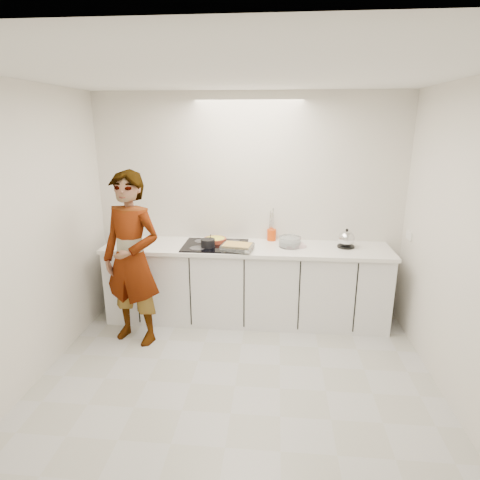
# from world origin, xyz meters

# --- Properties ---
(floor) EXTENTS (3.60, 3.20, 0.00)m
(floor) POSITION_xyz_m (0.00, 0.00, 0.00)
(floor) COLOR #B8B8B6
(floor) RESTS_ON ground
(ceiling) EXTENTS (3.60, 3.20, 0.00)m
(ceiling) POSITION_xyz_m (0.00, 0.00, 2.60)
(ceiling) COLOR white
(ceiling) RESTS_ON wall_back
(wall_back) EXTENTS (3.60, 0.00, 2.60)m
(wall_back) POSITION_xyz_m (0.00, 1.60, 1.30)
(wall_back) COLOR silver
(wall_back) RESTS_ON ground
(wall_front) EXTENTS (3.60, 0.00, 2.60)m
(wall_front) POSITION_xyz_m (0.00, -1.60, 1.30)
(wall_front) COLOR silver
(wall_front) RESTS_ON ground
(wall_left) EXTENTS (0.00, 3.20, 2.60)m
(wall_left) POSITION_xyz_m (-1.80, 0.00, 1.30)
(wall_left) COLOR silver
(wall_left) RESTS_ON ground
(wall_right) EXTENTS (0.02, 3.20, 2.60)m
(wall_right) POSITION_xyz_m (1.80, 0.02, 1.30)
(wall_right) COLOR silver
(wall_right) RESTS_ON ground
(base_cabinets) EXTENTS (3.20, 0.58, 0.87)m
(base_cabinets) POSITION_xyz_m (0.00, 1.28, 0.43)
(base_cabinets) COLOR silver
(base_cabinets) RESTS_ON floor
(countertop) EXTENTS (3.24, 0.64, 0.04)m
(countertop) POSITION_xyz_m (0.00, 1.28, 0.89)
(countertop) COLOR white
(countertop) RESTS_ON base_cabinets
(hob) EXTENTS (0.72, 0.54, 0.01)m
(hob) POSITION_xyz_m (-0.35, 1.26, 0.92)
(hob) COLOR black
(hob) RESTS_ON countertop
(tart_dish) EXTENTS (0.30, 0.30, 0.04)m
(tart_dish) POSITION_xyz_m (-0.37, 1.38, 0.95)
(tart_dish) COLOR #9E3923
(tart_dish) RESTS_ON hob
(saucepan) EXTENTS (0.20, 0.20, 0.15)m
(saucepan) POSITION_xyz_m (-0.42, 1.18, 0.97)
(saucepan) COLOR black
(saucepan) RESTS_ON hob
(baking_dish) EXTENTS (0.37, 0.30, 0.06)m
(baking_dish) POSITION_xyz_m (-0.08, 1.10, 0.96)
(baking_dish) COLOR silver
(baking_dish) RESTS_ON hob
(mixing_bowl) EXTENTS (0.25, 0.25, 0.11)m
(mixing_bowl) POSITION_xyz_m (0.49, 1.31, 0.96)
(mixing_bowl) COLOR silver
(mixing_bowl) RESTS_ON countertop
(tea_towel) EXTENTS (0.27, 0.23, 0.04)m
(tea_towel) POSITION_xyz_m (0.54, 1.30, 0.93)
(tea_towel) COLOR white
(tea_towel) RESTS_ON countertop
(kettle) EXTENTS (0.25, 0.25, 0.22)m
(kettle) POSITION_xyz_m (1.12, 1.34, 1.00)
(kettle) COLOR black
(kettle) RESTS_ON countertop
(utensil_crock) EXTENTS (0.12, 0.12, 0.13)m
(utensil_crock) POSITION_xyz_m (0.28, 1.55, 0.98)
(utensil_crock) COLOR #DE4309
(utensil_crock) RESTS_ON countertop
(cook) EXTENTS (0.76, 0.61, 1.82)m
(cook) POSITION_xyz_m (-1.14, 0.72, 0.91)
(cook) COLOR silver
(cook) RESTS_ON floor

